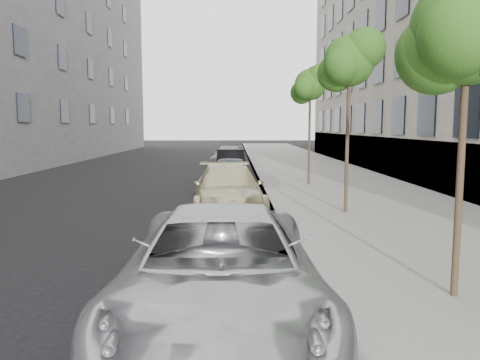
{
  "coord_description": "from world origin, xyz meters",
  "views": [
    {
      "loc": [
        0.07,
        -4.88,
        2.54
      ],
      "look_at": [
        0.19,
        4.09,
        1.5
      ],
      "focal_mm": 35.0,
      "sensor_mm": 36.0,
      "label": 1
    }
  ],
  "objects_px": {
    "tree_far": "(311,85)",
    "minivan": "(220,271)",
    "suv": "(228,190)",
    "sedan_black": "(231,162)",
    "sedan_blue": "(230,173)",
    "sedan_rear": "(228,156)",
    "tree_near": "(470,28)",
    "tree_mid": "(350,61)"
  },
  "relations": [
    {
      "from": "tree_far",
      "to": "sedan_black",
      "type": "height_order",
      "value": "tree_far"
    },
    {
      "from": "tree_near",
      "to": "tree_mid",
      "type": "xyz_separation_m",
      "value": [
        -0.0,
        6.5,
        0.45
      ]
    },
    {
      "from": "sedan_black",
      "to": "tree_far",
      "type": "bearing_deg",
      "value": -56.29
    },
    {
      "from": "tree_near",
      "to": "sedan_rear",
      "type": "relative_size",
      "value": 1.08
    },
    {
      "from": "tree_mid",
      "to": "sedan_blue",
      "type": "distance_m",
      "value": 7.62
    },
    {
      "from": "sedan_blue",
      "to": "suv",
      "type": "bearing_deg",
      "value": -86.3
    },
    {
      "from": "suv",
      "to": "minivan",
      "type": "bearing_deg",
      "value": -93.64
    },
    {
      "from": "minivan",
      "to": "sedan_black",
      "type": "height_order",
      "value": "minivan"
    },
    {
      "from": "tree_mid",
      "to": "suv",
      "type": "relative_size",
      "value": 1.04
    },
    {
      "from": "tree_far",
      "to": "suv",
      "type": "bearing_deg",
      "value": -119.15
    },
    {
      "from": "suv",
      "to": "sedan_black",
      "type": "xyz_separation_m",
      "value": [
        0.0,
        10.77,
        -0.03
      ]
    },
    {
      "from": "tree_mid",
      "to": "sedan_rear",
      "type": "distance_m",
      "value": 18.16
    },
    {
      "from": "tree_near",
      "to": "minivan",
      "type": "distance_m",
      "value": 4.6
    },
    {
      "from": "tree_far",
      "to": "minivan",
      "type": "bearing_deg",
      "value": -103.65
    },
    {
      "from": "tree_mid",
      "to": "suv",
      "type": "bearing_deg",
      "value": 170.87
    },
    {
      "from": "tree_mid",
      "to": "sedan_black",
      "type": "relative_size",
      "value": 1.24
    },
    {
      "from": "tree_near",
      "to": "sedan_blue",
      "type": "xyz_separation_m",
      "value": [
        -3.33,
        12.31,
        -3.18
      ]
    },
    {
      "from": "tree_near",
      "to": "tree_far",
      "type": "xyz_separation_m",
      "value": [
        -0.0,
        13.0,
        0.38
      ]
    },
    {
      "from": "tree_near",
      "to": "minivan",
      "type": "height_order",
      "value": "tree_near"
    },
    {
      "from": "minivan",
      "to": "sedan_rear",
      "type": "xyz_separation_m",
      "value": [
        -0.22,
        24.63,
        -0.12
      ]
    },
    {
      "from": "tree_mid",
      "to": "tree_far",
      "type": "relative_size",
      "value": 1.02
    },
    {
      "from": "tree_far",
      "to": "suv",
      "type": "distance_m",
      "value": 7.68
    },
    {
      "from": "tree_near",
      "to": "sedan_blue",
      "type": "height_order",
      "value": "tree_near"
    },
    {
      "from": "sedan_rear",
      "to": "suv",
      "type": "bearing_deg",
      "value": -81.79
    },
    {
      "from": "tree_far",
      "to": "suv",
      "type": "xyz_separation_m",
      "value": [
        -3.33,
        -5.97,
        -3.52
      ]
    },
    {
      "from": "tree_far",
      "to": "sedan_black",
      "type": "bearing_deg",
      "value": 124.71
    },
    {
      "from": "sedan_black",
      "to": "sedan_rear",
      "type": "relative_size",
      "value": 0.95
    },
    {
      "from": "suv",
      "to": "sedan_blue",
      "type": "distance_m",
      "value": 5.28
    },
    {
      "from": "tree_near",
      "to": "tree_far",
      "type": "distance_m",
      "value": 13.01
    },
    {
      "from": "tree_mid",
      "to": "suv",
      "type": "xyz_separation_m",
      "value": [
        -3.33,
        0.53,
        -3.59
      ]
    },
    {
      "from": "tree_near",
      "to": "minivan",
      "type": "relative_size",
      "value": 0.87
    },
    {
      "from": "tree_mid",
      "to": "minivan",
      "type": "bearing_deg",
      "value": -114.8
    },
    {
      "from": "tree_far",
      "to": "suv",
      "type": "relative_size",
      "value": 1.02
    },
    {
      "from": "tree_near",
      "to": "sedan_black",
      "type": "bearing_deg",
      "value": 100.59
    },
    {
      "from": "tree_mid",
      "to": "tree_far",
      "type": "distance_m",
      "value": 6.5
    },
    {
      "from": "tree_far",
      "to": "sedan_blue",
      "type": "relative_size",
      "value": 1.28
    },
    {
      "from": "tree_far",
      "to": "sedan_rear",
      "type": "bearing_deg",
      "value": 107.98
    },
    {
      "from": "tree_far",
      "to": "sedan_blue",
      "type": "xyz_separation_m",
      "value": [
        -3.33,
        -0.69,
        -3.57
      ]
    },
    {
      "from": "minivan",
      "to": "suv",
      "type": "relative_size",
      "value": 1.11
    },
    {
      "from": "sedan_black",
      "to": "minivan",
      "type": "bearing_deg",
      "value": -91.0
    },
    {
      "from": "tree_far",
      "to": "suv",
      "type": "height_order",
      "value": "tree_far"
    },
    {
      "from": "tree_mid",
      "to": "sedan_rear",
      "type": "bearing_deg",
      "value": 101.5
    }
  ]
}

